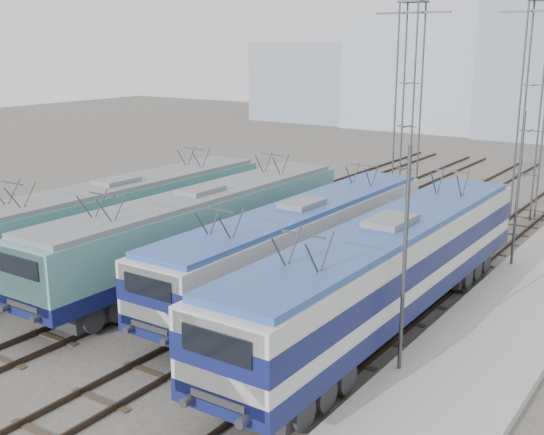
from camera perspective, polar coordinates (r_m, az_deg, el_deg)
The scene contains 12 objects.
ground at distance 24.26m, azimuth -10.68°, elevation -9.51°, with size 160.00×160.00×0.00m, color #514C47.
platform at distance 26.03m, azimuth 19.25°, elevation -8.05°, with size 4.00×70.00×0.30m, color #9E9E99.
locomotive_far_left at distance 31.60m, azimuth -13.00°, elevation 0.25°, with size 2.81×17.76×3.34m.
locomotive_center_left at distance 28.89m, azimuth -6.19°, elevation -0.75°, with size 2.83×17.89×3.37m.
locomotive_center_right at distance 26.99m, azimuth 2.30°, elevation -1.80°, with size 2.73×17.24×3.24m.
locomotive_far_right at distance 23.53m, azimuth 9.53°, elevation -3.99°, with size 2.97×18.76×3.53m.
catenary_tower_west at distance 40.88m, azimuth 11.34°, elevation 9.76°, with size 4.50×1.20×12.00m.
catenary_tower_east at distance 40.75m, azimuth 21.01°, elevation 9.09°, with size 4.50×1.20×12.00m.
mast_front at distance 19.98m, azimuth 11.00°, elevation -4.03°, with size 0.12×0.12×7.00m, color #3F4247.
mast_mid at distance 31.05m, azimuth 19.87°, elevation 1.94°, with size 0.12×0.12×7.00m, color #3F4247.
building_west at distance 83.14m, azimuth 13.38°, elevation 12.09°, with size 18.00×12.00×14.00m, color #9EA4B2.
building_far_west at distance 90.22m, azimuth 3.61°, elevation 11.32°, with size 14.00×10.00×10.00m, color #848FA1.
Camera 1 is at (15.90, -15.53, 9.71)m, focal length 45.00 mm.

